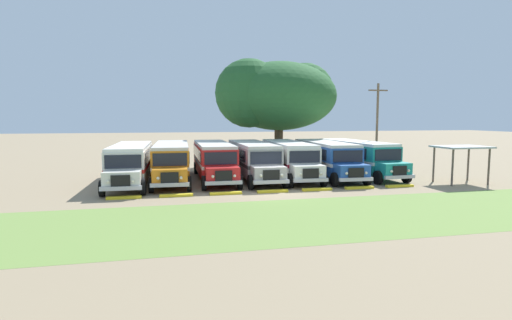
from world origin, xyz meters
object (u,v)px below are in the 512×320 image
parked_bus_slot_1 (172,160)px  parked_bus_slot_2 (214,159)px  parked_bus_slot_6 (358,156)px  parked_bus_slot_5 (326,157)px  broad_shade_tree (277,96)px  parked_bus_slot_0 (131,162)px  parked_bus_slot_3 (253,158)px  waiting_shelter (462,150)px  utility_pole (377,125)px  parked_bus_slot_4 (289,158)px

parked_bus_slot_1 → parked_bus_slot_2: bearing=93.3°
parked_bus_slot_2 → parked_bus_slot_6: (12.05, -0.24, 0.00)m
parked_bus_slot_5 → broad_shade_tree: broad_shade_tree is taller
parked_bus_slot_0 → parked_bus_slot_1: bearing=103.6°
parked_bus_slot_0 → parked_bus_slot_2: 6.17m
parked_bus_slot_3 → parked_bus_slot_6: (9.00, 0.10, 0.00)m
parked_bus_slot_5 → waiting_shelter: (8.23, -5.42, 0.87)m
utility_pole → broad_shade_tree: bearing=133.0°
parked_bus_slot_1 → parked_bus_slot_4: (9.23, -0.19, 0.00)m
parked_bus_slot_0 → waiting_shelter: bearing=78.8°
parked_bus_slot_6 → utility_pole: bearing=116.4°
parked_bus_slot_2 → parked_bus_slot_3: 3.07m
parked_bus_slot_1 → utility_pole: utility_pole is taller
parked_bus_slot_5 → broad_shade_tree: (-1.55, 9.30, 5.44)m
broad_shade_tree → utility_pole: size_ratio=1.66×
broad_shade_tree → utility_pole: broad_shade_tree is taller
parked_bus_slot_6 → broad_shade_tree: 11.43m
parked_bus_slot_0 → parked_bus_slot_4: (12.15, 0.43, 0.00)m
parked_bus_slot_6 → parked_bus_slot_0: bearing=-91.9°
parked_bus_slot_2 → utility_pole: (14.58, 1.20, 2.55)m
parked_bus_slot_0 → parked_bus_slot_5: 15.23m
parked_bus_slot_3 → utility_pole: (11.54, 1.54, 2.55)m
parked_bus_slot_4 → parked_bus_slot_3: bearing=-85.6°
parked_bus_slot_2 → parked_bus_slot_6: size_ratio=0.99×
broad_shade_tree → parked_bus_slot_0: bearing=-145.5°
parked_bus_slot_5 → parked_bus_slot_1: bearing=-90.2°
parked_bus_slot_0 → waiting_shelter: (23.45, -5.31, 0.87)m
parked_bus_slot_1 → parked_bus_slot_6: same height
waiting_shelter → parked_bus_slot_4: bearing=153.1°
parked_bus_slot_3 → broad_shade_tree: (4.50, 9.08, 5.44)m
waiting_shelter → parked_bus_slot_1: bearing=163.9°
parked_bus_slot_3 → broad_shade_tree: 11.50m
parked_bus_slot_2 → parked_bus_slot_6: bearing=89.5°
parked_bus_slot_1 → parked_bus_slot_6: 15.27m
parked_bus_slot_2 → waiting_shelter: 18.35m
parked_bus_slot_1 → utility_pole: size_ratio=1.40×
parked_bus_slot_4 → utility_pole: 9.06m
parked_bus_slot_2 → waiting_shelter: bearing=71.6°
parked_bus_slot_0 → broad_shade_tree: (13.68, 9.42, 5.44)m
parked_bus_slot_0 → parked_bus_slot_5: bearing=92.0°
parked_bus_slot_1 → parked_bus_slot_5: same height
parked_bus_slot_3 → parked_bus_slot_6: same height
utility_pole → waiting_shelter: bearing=-69.2°
parked_bus_slot_1 → parked_bus_slot_5: 12.33m
parked_bus_slot_3 → waiting_shelter: 15.37m
waiting_shelter → parked_bus_slot_3: bearing=158.4°
parked_bus_slot_4 → parked_bus_slot_2: bearing=-89.7°
parked_bus_slot_5 → parked_bus_slot_6: (2.96, 0.32, 0.00)m
parked_bus_slot_3 → broad_shade_tree: bearing=154.2°
parked_bus_slot_6 → waiting_shelter: parked_bus_slot_6 is taller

